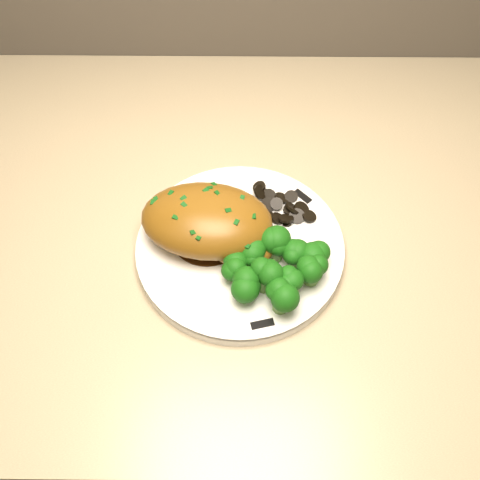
{
  "coord_description": "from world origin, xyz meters",
  "views": [
    {
      "loc": [
        0.59,
        1.23,
        1.39
      ],
      "look_at": [
        0.59,
        1.62,
        0.83
      ],
      "focal_mm": 45.0,
      "sensor_mm": 36.0,
      "label": 1
    }
  ],
  "objects_px": {
    "plate": "(240,249)",
    "broccoli_florets": "(278,268)",
    "chicken_breast": "(211,224)",
    "counter": "(5,351)"
  },
  "relations": [
    {
      "from": "plate",
      "to": "chicken_breast",
      "type": "relative_size",
      "value": 1.5
    },
    {
      "from": "counter",
      "to": "broccoli_florets",
      "type": "relative_size",
      "value": 15.88
    },
    {
      "from": "counter",
      "to": "broccoli_florets",
      "type": "xyz_separation_m",
      "value": [
        0.46,
        -0.1,
        0.44
      ]
    },
    {
      "from": "counter",
      "to": "broccoli_florets",
      "type": "height_order",
      "value": "counter"
    },
    {
      "from": "plate",
      "to": "broccoli_florets",
      "type": "bearing_deg",
      "value": -48.11
    },
    {
      "from": "broccoli_florets",
      "to": "chicken_breast",
      "type": "bearing_deg",
      "value": 143.3
    },
    {
      "from": "plate",
      "to": "broccoli_florets",
      "type": "relative_size",
      "value": 2.05
    },
    {
      "from": "chicken_breast",
      "to": "broccoli_florets",
      "type": "xyz_separation_m",
      "value": [
        0.07,
        -0.06,
        -0.01
      ]
    },
    {
      "from": "chicken_breast",
      "to": "plate",
      "type": "bearing_deg",
      "value": -9.39
    },
    {
      "from": "plate",
      "to": "chicken_breast",
      "type": "distance_m",
      "value": 0.05
    }
  ]
}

